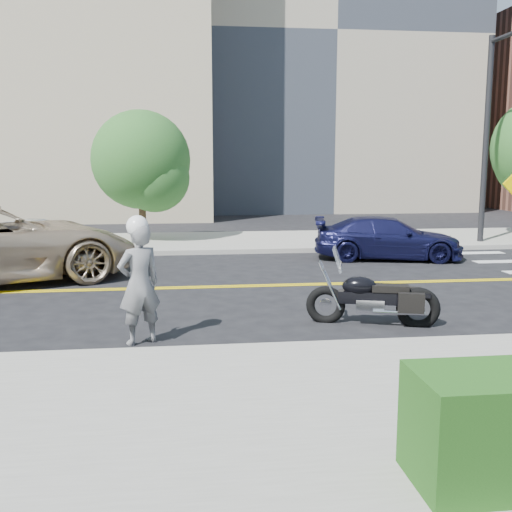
{
  "coord_description": "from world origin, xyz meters",
  "views": [
    {
      "loc": [
        -0.45,
        -13.93,
        2.95
      ],
      "look_at": [
        0.89,
        -2.97,
        1.2
      ],
      "focal_mm": 42.0,
      "sensor_mm": 36.0,
      "label": 1
    }
  ],
  "objects_px": {
    "parked_car_silver": "(35,245)",
    "parked_car_blue": "(388,238)",
    "motorcyclist": "(139,280)",
    "motorcycle": "(373,286)"
  },
  "relations": [
    {
      "from": "parked_car_silver",
      "to": "parked_car_blue",
      "type": "xyz_separation_m",
      "value": [
        10.25,
        0.43,
        -0.02
      ]
    },
    {
      "from": "motorcyclist",
      "to": "parked_car_silver",
      "type": "distance_m",
      "value": 8.1
    },
    {
      "from": "parked_car_silver",
      "to": "parked_car_blue",
      "type": "distance_m",
      "value": 10.26
    },
    {
      "from": "parked_car_silver",
      "to": "parked_car_blue",
      "type": "height_order",
      "value": "parked_car_silver"
    },
    {
      "from": "motorcycle",
      "to": "parked_car_silver",
      "type": "relative_size",
      "value": 0.58
    },
    {
      "from": "motorcyclist",
      "to": "motorcycle",
      "type": "distance_m",
      "value": 4.2
    },
    {
      "from": "motorcycle",
      "to": "parked_car_silver",
      "type": "distance_m",
      "value": 10.05
    },
    {
      "from": "motorcyclist",
      "to": "motorcycle",
      "type": "relative_size",
      "value": 0.91
    },
    {
      "from": "parked_car_blue",
      "to": "motorcyclist",
      "type": "bearing_deg",
      "value": 150.21
    },
    {
      "from": "motorcyclist",
      "to": "parked_car_silver",
      "type": "bearing_deg",
      "value": -93.53
    }
  ]
}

